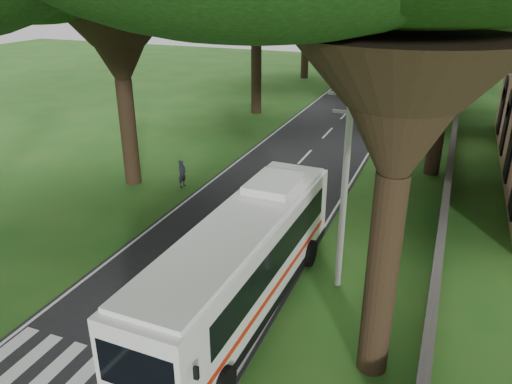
# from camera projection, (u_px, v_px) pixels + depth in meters

# --- Properties ---
(ground) EXTENTS (140.00, 140.00, 0.00)m
(ground) POSITION_uv_depth(u_px,v_px,m) (127.00, 346.00, 16.11)
(ground) COLOR #1B4F16
(ground) RESTS_ON ground
(road) EXTENTS (8.00, 120.00, 0.04)m
(road) POSITION_uv_depth(u_px,v_px,m) (324.00, 137.00, 37.44)
(road) COLOR black
(road) RESTS_ON ground
(property_wall) EXTENTS (0.35, 50.00, 1.20)m
(property_wall) POSITION_uv_depth(u_px,v_px,m) (452.00, 147.00, 33.27)
(property_wall) COLOR #383533
(property_wall) RESTS_ON ground
(pole_near) EXTENTS (1.60, 0.24, 8.00)m
(pole_near) POSITION_uv_depth(u_px,v_px,m) (345.00, 185.00, 17.70)
(pole_near) COLOR gray
(pole_near) RESTS_ON ground
(pole_mid) EXTENTS (1.60, 0.24, 8.00)m
(pole_mid) POSITION_uv_depth(u_px,v_px,m) (408.00, 84.00, 34.77)
(pole_mid) COLOR gray
(pole_mid) RESTS_ON ground
(pole_far) EXTENTS (1.60, 0.24, 8.00)m
(pole_far) POSITION_uv_depth(u_px,v_px,m) (429.00, 49.00, 51.84)
(pole_far) COLOR gray
(pole_far) RESTS_ON ground
(coach_bus) EXTENTS (3.10, 12.21, 3.58)m
(coach_bus) POSITION_uv_depth(u_px,v_px,m) (243.00, 262.00, 17.20)
(coach_bus) COLOR white
(coach_bus) RESTS_ON ground
(distant_car_a) EXTENTS (2.41, 3.85, 1.22)m
(distant_car_a) POSITION_uv_depth(u_px,v_px,m) (353.00, 88.00, 51.25)
(distant_car_a) COLOR silver
(distant_car_a) RESTS_ON road
(distant_car_c) EXTENTS (2.71, 5.43, 1.51)m
(distant_car_c) POSITION_uv_depth(u_px,v_px,m) (402.00, 62.00, 66.17)
(distant_car_c) COLOR #9D3516
(distant_car_c) RESTS_ON road
(pedestrian) EXTENTS (0.45, 0.62, 1.57)m
(pedestrian) POSITION_uv_depth(u_px,v_px,m) (182.00, 174.00, 28.16)
(pedestrian) COLOR black
(pedestrian) RESTS_ON ground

